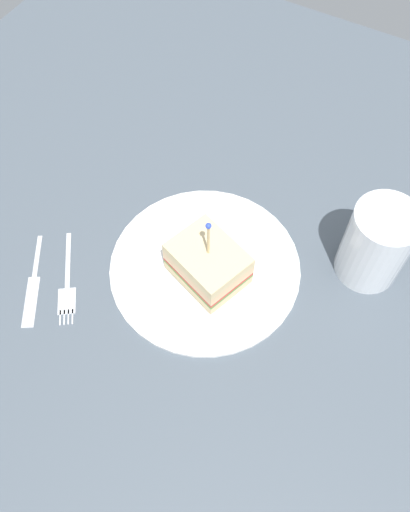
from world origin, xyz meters
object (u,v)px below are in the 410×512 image
knife (33,285)px  drink_glass (375,247)px  plate (205,266)px  sandwich_half_center (208,264)px  fork (67,288)px

knife → drink_glass: bearing=32.8°
plate → knife: bearing=-144.1°
knife → sandwich_half_center: bearing=32.1°
sandwich_half_center → fork: size_ratio=0.96×
drink_glass → fork: 38.55cm
plate → knife: plate is taller
plate → sandwich_half_center: 3.50cm
drink_glass → knife: size_ratio=0.94×
knife → fork: bearing=24.6°
sandwich_half_center → fork: bearing=-146.1°
plate → fork: plate is taller
drink_glass → fork: drink_glass is taller
knife → plate: bearing=35.9°
drink_glass → knife: bearing=-147.2°
sandwich_half_center → fork: (-14.84, -9.96, -3.47)cm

